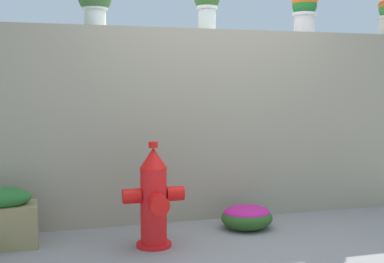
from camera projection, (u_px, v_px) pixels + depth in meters
name	position (u px, v px, depth m)	size (l,w,h in m)	color
ground_plane	(243.00, 244.00, 4.23)	(24.00, 24.00, 0.00)	gray
stone_wall	(207.00, 124.00, 5.09)	(4.93, 0.36, 1.87)	gray
potted_plant_2	(207.00, 1.00, 4.95)	(0.27, 0.27, 0.44)	silver
potted_plant_3	(304.00, 9.00, 5.28)	(0.27, 0.27, 0.42)	silver
fire_hydrant	(154.00, 199.00, 4.12)	(0.51, 0.41, 0.87)	red
flower_bush_right	(247.00, 216.00, 4.67)	(0.48, 0.43, 0.23)	#2C561F
planter_box	(0.00, 219.00, 4.12)	(0.59, 0.32, 0.50)	#907F51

